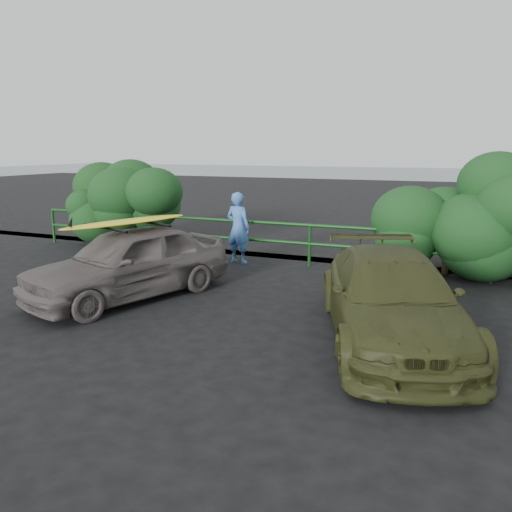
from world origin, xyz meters
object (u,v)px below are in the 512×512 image
Objects in this scene: man at (238,228)px; guardrail at (271,242)px; olive_vehicle at (391,298)px; sedan at (129,262)px; surfboard at (127,222)px.

guardrail is at bearing -150.02° from man.
sedan is at bearing 157.81° from olive_vehicle.
surfboard is at bearing 88.56° from man.
surfboard is (0.00, 0.00, 0.77)m from sedan.
guardrail is at bearing 89.18° from surfboard.
guardrail is 4.05m from sedan.
man is 3.61m from surfboard.
sedan reaches higher than guardrail.
guardrail is 5.37m from olive_vehicle.
guardrail is 3.17× the size of olive_vehicle.
man is (0.67, 3.50, 0.19)m from sedan.
surfboard is at bearing 0.00° from sedan.
man is at bearing -159.40° from guardrail.
surfboard reaches higher than olive_vehicle.
guardrail is at bearing 111.70° from olive_vehicle.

